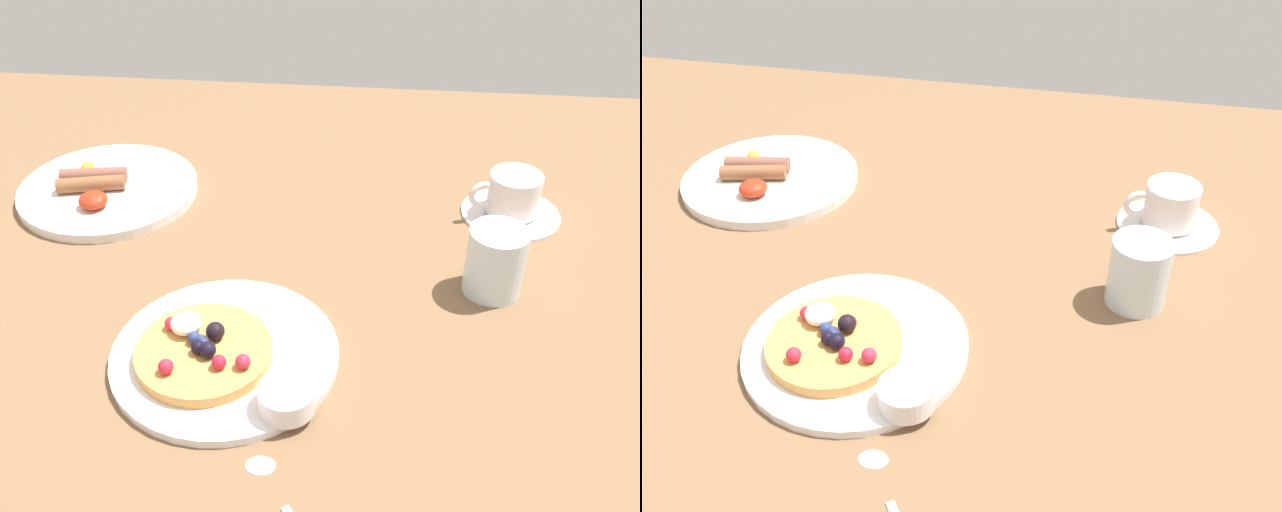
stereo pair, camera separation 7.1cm
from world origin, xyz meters
TOP-DOWN VIEW (x-y plane):
  - ground_plane at (0.00, 0.00)m, footprint 2.06×1.17m
  - pancake_plate at (-0.05, -0.14)m, footprint 0.24×0.24m
  - pancake_with_berries at (-0.07, -0.15)m, footprint 0.14×0.14m
  - syrup_ramekin at (0.02, -0.21)m, footprint 0.06×0.06m
  - breakfast_plate at (-0.29, 0.17)m, footprint 0.25×0.25m
  - fried_breakfast at (-0.31, 0.17)m, footprint 0.10×0.14m
  - coffee_saucer at (0.28, 0.18)m, footprint 0.13×0.13m
  - coffee_cup at (0.28, 0.17)m, footprint 0.10×0.07m
  - teaspoon at (0.03, -0.30)m, footprint 0.10×0.13m
  - water_glass at (0.24, 0.01)m, footprint 0.07×0.07m

SIDE VIEW (x-z plane):
  - ground_plane at x=0.00m, z-range -0.03..0.00m
  - teaspoon at x=0.03m, z-range 0.00..0.01m
  - coffee_saucer at x=0.28m, z-range 0.00..0.01m
  - pancake_plate at x=-0.05m, z-range 0.00..0.01m
  - breakfast_plate at x=-0.29m, z-range 0.00..0.01m
  - pancake_with_berries at x=-0.07m, z-range 0.00..0.04m
  - fried_breakfast at x=-0.31m, z-range 0.01..0.03m
  - syrup_ramekin at x=0.02m, z-range 0.01..0.04m
  - coffee_cup at x=0.28m, z-range 0.01..0.06m
  - water_glass at x=0.24m, z-range 0.00..0.08m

